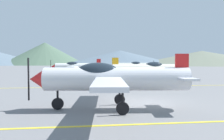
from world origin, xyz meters
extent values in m
plane|color=slate|center=(0.00, 0.00, 0.00)|extent=(400.00, 400.00, 0.00)
cube|color=yellow|center=(0.00, -3.85, 0.01)|extent=(80.00, 0.16, 0.01)
cube|color=yellow|center=(0.00, 7.60, 0.01)|extent=(80.00, 0.16, 0.01)
cylinder|color=silver|center=(-1.73, -1.35, 1.40)|extent=(6.66, 1.70, 1.06)
cone|color=red|center=(-5.34, -0.99, 1.40)|extent=(0.76, 0.97, 0.91)
cube|color=black|center=(-5.73, -0.96, 1.40)|extent=(0.05, 0.12, 1.94)
ellipsoid|color=#1E2833|center=(-2.59, -1.26, 1.72)|extent=(2.01, 1.06, 0.87)
cube|color=silver|center=(-2.11, -1.31, 1.45)|extent=(1.89, 8.58, 0.15)
cube|color=silver|center=(1.26, -1.64, 1.45)|extent=(0.92, 2.57, 0.10)
cube|color=red|center=(1.26, -1.64, 1.98)|extent=(0.62, 0.17, 1.16)
cylinder|color=black|center=(-4.43, -1.08, 0.76)|extent=(0.10, 0.10, 0.97)
cylinder|color=black|center=(-4.43, -1.08, 0.27)|extent=(0.55, 0.17, 0.54)
cylinder|color=black|center=(-1.43, -0.31, 0.76)|extent=(0.10, 0.10, 0.97)
cylinder|color=black|center=(-1.43, -0.31, 0.27)|extent=(0.55, 0.17, 0.54)
cylinder|color=black|center=(-1.64, -2.43, 0.76)|extent=(0.10, 0.10, 0.97)
cylinder|color=black|center=(-1.64, -2.43, 0.27)|extent=(0.55, 0.17, 0.54)
cylinder|color=silver|center=(2.68, 9.61, 1.40)|extent=(6.63, 1.37, 1.06)
cone|color=#F2A519|center=(6.30, 9.78, 1.40)|extent=(0.72, 0.94, 0.91)
cube|color=black|center=(6.69, 9.80, 1.40)|extent=(0.04, 0.12, 1.94)
ellipsoid|color=#1E2833|center=(3.55, 9.65, 1.72)|extent=(1.97, 0.96, 0.87)
cube|color=silver|center=(3.06, 9.63, 1.45)|extent=(1.46, 8.56, 0.15)
cube|color=silver|center=(-0.32, 9.47, 1.45)|extent=(0.79, 2.55, 0.10)
cube|color=#F2A519|center=(-0.32, 9.47, 1.98)|extent=(0.61, 0.14, 1.16)
cylinder|color=black|center=(5.38, 9.74, 0.76)|extent=(0.10, 0.10, 0.97)
cylinder|color=black|center=(5.38, 9.74, 0.27)|extent=(0.55, 0.14, 0.54)
cylinder|color=black|center=(2.53, 8.54, 0.76)|extent=(0.10, 0.10, 0.97)
cylinder|color=black|center=(2.53, 8.54, 0.27)|extent=(0.55, 0.14, 0.54)
cylinder|color=black|center=(2.43, 10.67, 0.76)|extent=(0.10, 0.10, 0.97)
cylinder|color=black|center=(2.43, 10.67, 0.27)|extent=(0.55, 0.14, 0.54)
cylinder|color=white|center=(-4.20, 21.18, 1.40)|extent=(6.66, 1.85, 1.06)
cone|color=red|center=(-7.80, 21.61, 1.40)|extent=(0.78, 0.98, 0.91)
cube|color=black|center=(-8.19, 21.66, 1.40)|extent=(0.05, 0.12, 1.94)
ellipsoid|color=#1E2833|center=(-5.06, 21.28, 1.72)|extent=(2.03, 1.10, 0.87)
cube|color=white|center=(-4.58, 21.22, 1.45)|extent=(2.08, 8.59, 0.15)
cube|color=white|center=(-1.22, 20.82, 1.45)|extent=(0.97, 2.58, 0.10)
cube|color=red|center=(-1.22, 20.82, 1.98)|extent=(0.62, 0.19, 1.16)
cylinder|color=black|center=(-6.89, 21.50, 0.76)|extent=(0.10, 0.10, 0.97)
cylinder|color=black|center=(-6.89, 21.50, 0.27)|extent=(0.55, 0.18, 0.54)
cylinder|color=black|center=(-3.88, 22.21, 0.76)|extent=(0.10, 0.10, 0.97)
cylinder|color=black|center=(-3.88, 22.21, 0.27)|extent=(0.55, 0.18, 0.54)
cylinder|color=black|center=(-4.14, 20.09, 0.76)|extent=(0.10, 0.10, 0.97)
cylinder|color=black|center=(-4.14, 20.09, 0.27)|extent=(0.55, 0.18, 0.54)
cylinder|color=silver|center=(4.81, 26.78, 1.40)|extent=(6.66, 1.81, 1.06)
cone|color=#F2A519|center=(8.42, 26.37, 1.40)|extent=(0.78, 0.98, 0.91)
cube|color=black|center=(8.80, 26.32, 1.40)|extent=(0.05, 0.12, 1.94)
ellipsoid|color=#1E2833|center=(5.67, 26.68, 1.72)|extent=(2.02, 1.09, 0.87)
cube|color=silver|center=(5.19, 26.74, 1.45)|extent=(2.03, 8.59, 0.15)
cube|color=silver|center=(1.83, 27.12, 1.45)|extent=(0.96, 2.58, 0.10)
cube|color=#F2A519|center=(1.83, 27.12, 1.98)|extent=(0.62, 0.18, 1.16)
cylinder|color=black|center=(7.50, 26.47, 0.76)|extent=(0.10, 0.10, 0.97)
cylinder|color=black|center=(7.50, 26.47, 0.27)|extent=(0.55, 0.18, 0.54)
cylinder|color=black|center=(4.50, 25.74, 0.76)|extent=(0.10, 0.10, 0.97)
cylinder|color=black|center=(4.50, 25.74, 0.27)|extent=(0.55, 0.18, 0.54)
cylinder|color=black|center=(4.74, 27.86, 0.76)|extent=(0.10, 0.10, 0.97)
cylinder|color=black|center=(4.74, 27.86, 0.27)|extent=(0.55, 0.18, 0.54)
cube|color=#3372BF|center=(4.67, 17.31, 0.70)|extent=(3.87, 4.58, 0.75)
cube|color=black|center=(4.59, 17.43, 1.35)|extent=(2.65, 2.88, 0.55)
cylinder|color=black|center=(4.70, 15.63, 0.32)|extent=(0.54, 0.66, 0.64)
cylinder|color=black|center=(6.20, 16.62, 0.32)|extent=(0.54, 0.66, 0.64)
cylinder|color=black|center=(3.14, 18.00, 0.32)|extent=(0.54, 0.66, 0.64)
cylinder|color=black|center=(4.64, 18.99, 0.32)|extent=(0.54, 0.66, 0.64)
cone|color=#4C6651|center=(-27.91, 128.55, 6.91)|extent=(50.95, 50.95, 13.82)
cone|color=slate|center=(18.00, 123.63, 4.47)|extent=(73.24, 73.24, 8.94)
cone|color=slate|center=(66.01, 113.06, 4.21)|extent=(85.08, 85.08, 8.41)
camera|label=1|loc=(-3.16, -11.30, 2.22)|focal=35.28mm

